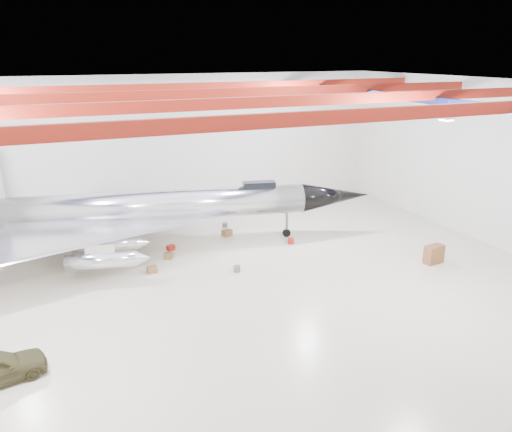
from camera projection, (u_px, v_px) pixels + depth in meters
name	position (u px, v px, depth m)	size (l,w,h in m)	color
floor	(207.00, 291.00, 27.53)	(40.00, 40.00, 0.00)	beige
wall_back	(144.00, 148.00, 38.88)	(40.00, 40.00, 0.00)	silver
wall_right	(488.00, 163.00, 33.45)	(30.00, 30.00, 0.00)	silver
ceiling	(200.00, 86.00, 24.11)	(40.00, 40.00, 0.00)	#0A0F38
ceiling_structure	(200.00, 100.00, 24.32)	(39.50, 29.50, 1.08)	maroon
jet_aircraft	(154.00, 210.00, 33.33)	(28.00, 19.40, 7.73)	silver
desk	(434.00, 254.00, 31.06)	(1.26, 0.63, 1.16)	brown
crate_ply	(152.00, 269.00, 29.80)	(0.56, 0.45, 0.39)	olive
toolbox_red	(171.00, 248.00, 33.21)	(0.48, 0.38, 0.34)	#A21510
engine_drum	(237.00, 269.00, 29.93)	(0.41, 0.41, 0.37)	#59595B
parts_bin	(227.00, 233.00, 35.79)	(0.65, 0.52, 0.45)	olive
crate_small	(90.00, 248.00, 33.29)	(0.41, 0.33, 0.29)	#59595B
tool_chest	(291.00, 241.00, 34.34)	(0.43, 0.43, 0.38)	#A21510
oil_barrel	(168.00, 256.00, 31.82)	(0.54, 0.43, 0.38)	olive
spares_box	(225.00, 225.00, 37.59)	(0.39, 0.39, 0.35)	#59595B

